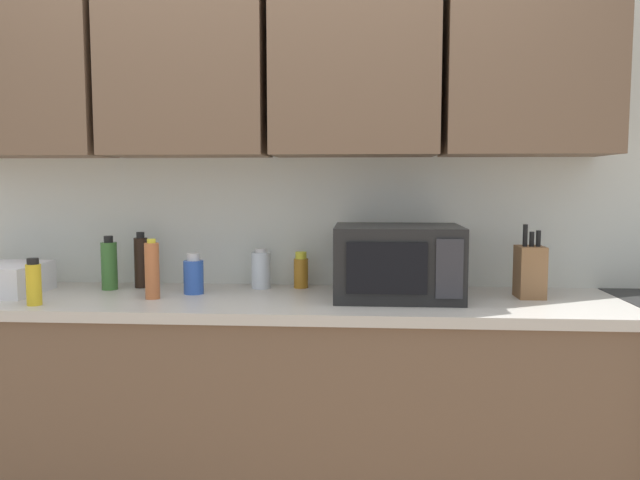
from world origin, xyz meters
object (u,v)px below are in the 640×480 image
(microwave, at_px, (398,262))
(bottle_yellow_mustard, at_px, (34,283))
(bottle_spice_jar, at_px, (152,270))
(bottle_clear_tall, at_px, (261,270))
(knife_block, at_px, (530,271))
(bottle_amber_vinegar, at_px, (301,271))
(bottle_soy_dark, at_px, (141,262))
(bottle_blue_cleaner, at_px, (194,276))
(bottle_green_oil, at_px, (109,265))

(microwave, distance_m, bottle_yellow_mustard, 1.35)
(bottle_spice_jar, bearing_deg, bottle_clear_tall, 34.61)
(knife_block, bearing_deg, microwave, -175.32)
(bottle_yellow_mustard, bearing_deg, bottle_clear_tall, 28.36)
(bottle_amber_vinegar, distance_m, bottle_soy_dark, 0.68)
(bottle_amber_vinegar, xyz_separation_m, bottle_soy_dark, (-0.68, -0.04, 0.04))
(bottle_blue_cleaner, distance_m, bottle_clear_tall, 0.29)
(bottle_yellow_mustard, bearing_deg, bottle_amber_vinegar, 25.06)
(microwave, relative_size, bottle_amber_vinegar, 3.15)
(bottle_blue_cleaner, distance_m, bottle_yellow_mustard, 0.58)
(microwave, height_order, bottle_blue_cleaner, microwave)
(knife_block, distance_m, bottle_green_oil, 1.70)
(knife_block, bearing_deg, bottle_soy_dark, 175.63)
(bottle_amber_vinegar, relative_size, bottle_spice_jar, 0.66)
(bottle_clear_tall, bearing_deg, knife_block, -7.27)
(bottle_amber_vinegar, relative_size, bottle_green_oil, 0.68)
(knife_block, distance_m, bottle_yellow_mustard, 1.86)
(knife_block, xyz_separation_m, bottle_blue_cleaner, (-1.32, -0.01, -0.03))
(bottle_green_oil, distance_m, bottle_yellow_mustard, 0.37)
(bottle_green_oil, distance_m, bottle_clear_tall, 0.63)
(bottle_soy_dark, bearing_deg, bottle_blue_cleaner, -26.28)
(knife_block, distance_m, bottle_clear_tall, 1.08)
(bottle_green_oil, bearing_deg, knife_block, -2.15)
(knife_block, distance_m, bottle_soy_dark, 1.59)
(bottle_green_oil, bearing_deg, bottle_clear_tall, 6.70)
(bottle_amber_vinegar, bearing_deg, bottle_soy_dark, -176.69)
(bottle_clear_tall, bearing_deg, microwave, -17.67)
(bottle_yellow_mustard, bearing_deg, knife_block, 8.54)
(bottle_amber_vinegar, height_order, bottle_clear_tall, bottle_clear_tall)
(microwave, xyz_separation_m, bottle_amber_vinegar, (-0.39, 0.20, -0.07))
(bottle_blue_cleaner, xyz_separation_m, bottle_clear_tall, (0.25, 0.14, 0.01))
(bottle_green_oil, height_order, bottle_soy_dark, bottle_soy_dark)
(knife_block, relative_size, bottle_clear_tall, 1.69)
(bottle_spice_jar, bearing_deg, knife_block, 4.86)
(bottle_blue_cleaner, xyz_separation_m, bottle_soy_dark, (-0.26, 0.13, 0.04))
(microwave, bearing_deg, bottle_yellow_mustard, -169.99)
(bottle_spice_jar, relative_size, bottle_green_oil, 1.03)
(microwave, xyz_separation_m, bottle_clear_tall, (-0.56, 0.18, -0.06))
(microwave, bearing_deg, bottle_green_oil, 174.91)
(microwave, distance_m, bottle_amber_vinegar, 0.45)
(knife_block, distance_m, bottle_amber_vinegar, 0.92)
(bottle_green_oil, height_order, bottle_clear_tall, bottle_green_oil)
(bottle_amber_vinegar, xyz_separation_m, bottle_yellow_mustard, (-0.93, -0.44, 0.01))
(bottle_blue_cleaner, bearing_deg, microwave, -2.40)
(bottle_clear_tall, distance_m, bottle_yellow_mustard, 0.87)
(bottle_amber_vinegar, relative_size, bottle_clear_tall, 0.90)
(bottle_amber_vinegar, xyz_separation_m, bottle_clear_tall, (-0.17, -0.02, 0.01))
(microwave, bearing_deg, knife_block, 4.68)
(bottle_spice_jar, distance_m, bottle_green_oil, 0.31)
(bottle_blue_cleaner, bearing_deg, bottle_soy_dark, 153.72)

